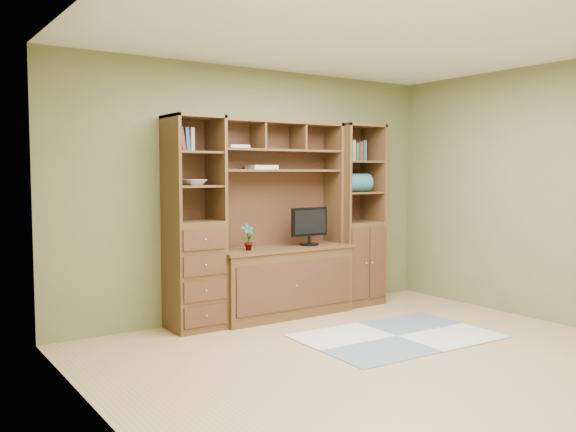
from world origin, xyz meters
TOP-DOWN VIEW (x-y plane):
  - room at (0.00, 0.00)m, footprint 4.60×4.10m
  - center_hutch at (0.16, 1.73)m, footprint 1.54×0.53m
  - left_tower at (-0.84, 1.77)m, footprint 0.50×0.45m
  - right_tower at (1.19, 1.77)m, footprint 0.55×0.45m
  - rug at (0.57, 0.45)m, footprint 1.78×1.22m
  - monitor at (0.48, 1.70)m, footprint 0.46×0.21m
  - orchid at (-0.28, 1.70)m, footprint 0.14×0.10m
  - magazines at (-0.04, 1.82)m, footprint 0.28×0.21m
  - bowl at (-0.83, 1.77)m, footprint 0.22×0.22m
  - blanket_teal at (1.14, 1.73)m, footprint 0.36×0.21m
  - blanket_red at (1.32, 1.85)m, footprint 0.32×0.18m

SIDE VIEW (x-z plane):
  - rug at x=0.57m, z-range 0.00..0.01m
  - orchid at x=-0.28m, z-range 0.73..1.00m
  - monitor at x=0.48m, z-range 0.73..1.29m
  - center_hutch at x=0.16m, z-range 0.00..2.05m
  - left_tower at x=-0.84m, z-range 0.00..2.05m
  - right_tower at x=1.19m, z-range 0.00..2.05m
  - room at x=0.00m, z-range -0.02..2.62m
  - blanket_red at x=1.32m, z-range 1.29..1.47m
  - blanket_teal at x=1.14m, z-range 1.29..1.50m
  - bowl at x=-0.83m, z-range 1.39..1.44m
  - magazines at x=-0.04m, z-range 1.54..1.58m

